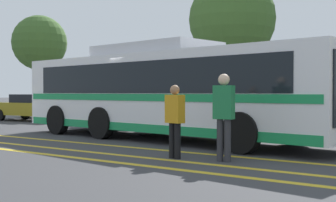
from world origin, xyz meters
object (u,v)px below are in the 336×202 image
object	(u,v)px
parked_car_1	(115,109)
pedestrian_0	(175,117)
transit_bus	(168,91)
pedestrian_1	(224,111)
tree_0	(40,43)
parked_car_0	(33,107)
parked_car_2	(233,112)
tree_1	(232,19)

from	to	relation	value
parked_car_1	pedestrian_0	bearing A→B (deg)	-126.13
transit_bus	pedestrian_1	world-z (taller)	transit_bus
transit_bus	tree_0	distance (m)	17.54
parked_car_0	pedestrian_0	world-z (taller)	pedestrian_0
pedestrian_0	parked_car_2	bearing A→B (deg)	118.34
pedestrian_1	tree_0	bearing A→B (deg)	-35.60
parked_car_1	pedestrian_0	xyz separation A→B (m)	(8.09, -6.99, 0.18)
parked_car_1	tree_1	distance (m)	7.27
parked_car_0	parked_car_1	size ratio (longest dim) A/B	1.00
parked_car_2	tree_1	distance (m)	7.34
parked_car_0	tree_1	bearing A→B (deg)	-63.54
parked_car_1	tree_0	xyz separation A→B (m)	(-9.92, 3.89, 3.85)
tree_0	tree_1	world-z (taller)	tree_1
parked_car_1	pedestrian_1	distance (m)	11.41
transit_bus	tree_0	bearing A→B (deg)	-108.70
pedestrian_0	pedestrian_1	size ratio (longest dim) A/B	0.88
pedestrian_1	tree_1	distance (m)	13.72
pedestrian_1	tree_1	world-z (taller)	tree_1
pedestrian_0	pedestrian_1	world-z (taller)	pedestrian_1
parked_car_0	parked_car_2	world-z (taller)	parked_car_2
transit_bus	parked_car_1	world-z (taller)	transit_bus
pedestrian_0	tree_1	world-z (taller)	tree_1
parked_car_1	tree_0	bearing A→B (deg)	73.31
parked_car_2	tree_0	bearing A→B (deg)	-103.99
tree_1	transit_bus	bearing A→B (deg)	-74.74
parked_car_2	tree_0	world-z (taller)	tree_0
tree_1	parked_car_1	bearing A→B (deg)	-122.95
parked_car_2	pedestrian_1	xyz separation A→B (m)	(3.17, -6.44, 0.32)
pedestrian_0	tree_0	distance (m)	21.36
pedestrian_1	tree_0	size ratio (longest dim) A/B	0.29
parked_car_0	pedestrian_0	distance (m)	15.36
parked_car_1	parked_car_2	size ratio (longest dim) A/B	1.03
tree_0	tree_1	distance (m)	13.16
parked_car_2	transit_bus	bearing A→B (deg)	-6.72
parked_car_1	tree_0	size ratio (longest dim) A/B	0.77
parked_car_0	tree_0	xyz separation A→B (m)	(-4.30, 3.93, 3.89)
pedestrian_0	tree_1	bearing A→B (deg)	123.40
parked_car_1	tree_0	world-z (taller)	tree_0
parked_car_2	parked_car_1	bearing A→B (deg)	-92.26
pedestrian_1	tree_1	xyz separation A→B (m)	(-5.99, 11.69, 3.96)
pedestrian_1	tree_1	bearing A→B (deg)	-69.32
parked_car_2	pedestrian_1	distance (m)	7.19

